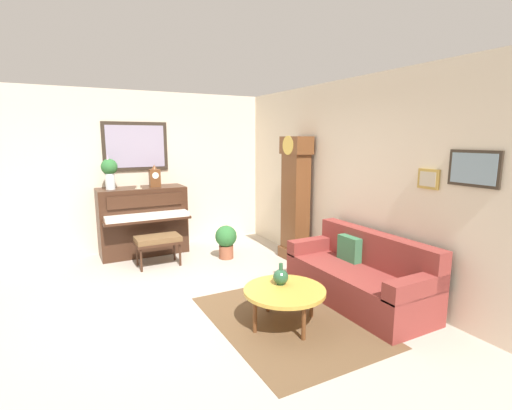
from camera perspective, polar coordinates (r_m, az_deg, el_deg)
The scene contains 14 objects.
ground_plane at distance 4.94m, azimuth -10.72°, elevation -14.56°, with size 6.40×6.00×0.10m, color #B2A899.
wall_left at distance 7.05m, azimuth -17.50°, elevation 4.88°, with size 0.13×4.90×2.80m.
wall_back at distance 5.69m, azimuth 12.56°, elevation 3.87°, with size 5.30×0.13×2.80m.
area_rug at distance 4.38m, azimuth 4.73°, elevation -16.95°, with size 2.10×1.50×0.01m, color brown.
piano at distance 6.80m, azimuth -16.70°, elevation -2.25°, with size 0.87×1.44×1.16m.
piano_bench at distance 6.13m, azimuth -14.60°, elevation -5.25°, with size 0.42×0.70×0.48m.
grandfather_clock at distance 6.20m, azimuth 5.95°, elevation 0.48°, with size 0.52×0.34×2.03m.
couch at distance 4.90m, azimuth 15.40°, elevation -10.36°, with size 1.90×0.80×0.84m.
coffee_table at distance 4.14m, azimuth 4.34°, elevation -12.91°, with size 0.88×0.88×0.41m.
mantel_clock at distance 6.74m, azimuth -15.06°, elevation 4.13°, with size 0.13×0.18×0.38m.
flower_vase at distance 6.60m, azimuth -21.27°, elevation 4.93°, with size 0.26×0.26×0.58m.
teacup at distance 6.57m, azimuth -17.35°, elevation 2.58°, with size 0.12×0.12×0.06m.
green_jug at distance 4.22m, azimuth 3.76°, elevation -10.75°, with size 0.17×0.17×0.24m.
potted_plant at distance 6.34m, azimuth -4.55°, elevation -5.23°, with size 0.36×0.36×0.56m.
Camera 1 is at (4.30, -1.29, 1.99)m, focal length 26.48 mm.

